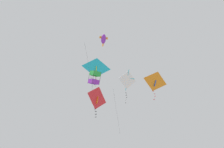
{
  "coord_description": "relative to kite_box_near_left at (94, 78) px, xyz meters",
  "views": [
    {
      "loc": [
        23.92,
        -27.56,
        24.17
      ],
      "look_at": [
        -0.48,
        0.11,
        38.93
      ],
      "focal_mm": 53.04,
      "sensor_mm": 36.0,
      "label": 1
    }
  ],
  "objects": [
    {
      "name": "kite_fish_upper_right",
      "position": [
        5.24,
        -4.04,
        1.97
      ],
      "size": [
        2.57,
        2.82,
        6.66
      ],
      "rotation": [
        0.31,
        0.0,
        1.06
      ],
      "color": "purple"
    },
    {
      "name": "kite_delta_far_centre",
      "position": [
        -2.68,
        2.99,
        2.99
      ],
      "size": [
        1.9,
        2.84,
        5.92
      ],
      "rotation": [
        0.22,
        0.0,
        1.05
      ],
      "color": "#1EB2C6"
    },
    {
      "name": "kite_delta_near_right",
      "position": [
        3.27,
        -2.93,
        -4.08
      ],
      "size": [
        1.08,
        2.8,
        2.98
      ],
      "rotation": [
        0.18,
        0.0,
        1.8
      ],
      "color": "red"
    },
    {
      "name": "kite_box_near_left",
      "position": [
        0.0,
        0.0,
        0.0
      ],
      "size": [
        1.68,
        1.36,
        1.88
      ],
      "rotation": [
        0.29,
        0.0,
        1.36
      ],
      "color": "green"
    },
    {
      "name": "kite_diamond_low_drifter",
      "position": [
        2.68,
        3.2,
        -0.09
      ],
      "size": [
        2.56,
        2.53,
        7.73
      ],
      "rotation": [
        0.31,
        0.0,
        1.31
      ],
      "color": "white"
    },
    {
      "name": "kite_delta_highest",
      "position": [
        7.08,
        2.79,
        -1.48
      ],
      "size": [
        1.32,
        2.68,
        2.9
      ],
      "rotation": [
        0.46,
        0.0,
        1.35
      ],
      "color": "orange"
    }
  ]
}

